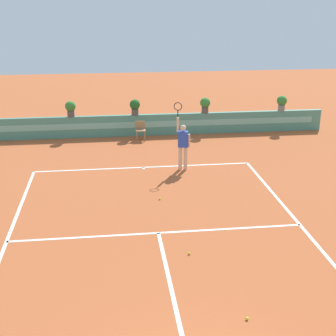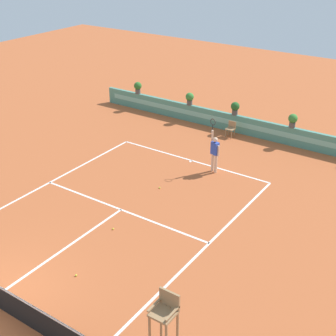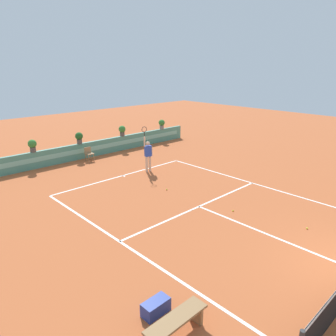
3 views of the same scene
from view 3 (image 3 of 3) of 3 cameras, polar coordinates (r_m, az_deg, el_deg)
The scene contains 14 objects.
ground_plane at distance 13.56m, azimuth 6.82°, elevation -7.34°, with size 60.00×60.00×0.00m, color #B2562D.
court_lines at distance 13.98m, azimuth 4.55°, elevation -6.44°, with size 8.32×11.94×0.01m.
back_wall_barrier at distance 21.13m, azimuth -15.29°, elevation 2.90°, with size 18.00×0.21×1.00m.
ball_kid_chair at distance 20.59m, azimuth -13.90°, elevation 2.56°, with size 0.44×0.44×0.85m.
bench_courtside at distance 7.79m, azimuth 1.47°, elevation -25.82°, with size 1.60×0.44×0.51m.
gear_bag at distance 8.44m, azimuth -2.19°, elevation -23.52°, with size 0.70×0.36×0.36m, color navy.
tennis_player at distance 17.81m, azimuth -3.59°, elevation 2.58°, with size 0.61×0.30×2.58m.
tennis_ball_near_baseline at distance 15.44m, azimuth -0.23°, elevation -3.83°, with size 0.07×0.07×0.07m, color #CCE033.
tennis_ball_mid_court at distance 13.55m, azimuth 11.50°, elevation -7.45°, with size 0.07×0.07×0.07m, color #CCE033.
tennis_ball_by_sideline at distance 13.00m, azimuth 23.52°, elevation -9.82°, with size 0.07×0.07×0.07m, color #CCE033.
potted_plant_left at distance 19.75m, azimuth -23.01°, elevation 3.80°, with size 0.48×0.48×0.72m.
potted_plant_centre at distance 20.91m, azimuth -15.55°, elevation 5.30°, with size 0.48×0.48×0.72m.
potted_plant_right at distance 22.60m, azimuth -8.17°, elevation 6.69°, with size 0.48×0.48×0.72m.
potted_plant_far_right at distance 24.91m, azimuth -1.13°, elevation 7.91°, with size 0.48×0.48×0.72m.
Camera 3 is at (-9.54, -1.71, 5.77)m, focal length 34.23 mm.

